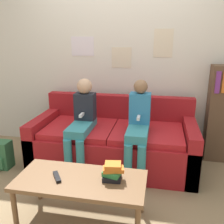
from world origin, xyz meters
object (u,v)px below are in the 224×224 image
person_left (82,120)px  tv_remote (57,177)px  couch (114,142)px  bookshelf (224,114)px  person_right (138,125)px  coffee_table (81,183)px

person_left → tv_remote: (0.07, -0.91, -0.19)m
couch → bookshelf: bookshelf is taller
couch → bookshelf: 1.43m
couch → person_right: size_ratio=1.80×
person_left → person_right: size_ratio=0.99×
person_left → bookshelf: size_ratio=0.89×
bookshelf → person_right: bearing=-149.9°
person_left → person_right: 0.66m
person_right → bookshelf: 1.19m
person_left → bookshelf: bearing=19.4°
coffee_table → couch: bearing=85.8°
tv_remote → couch: bearing=42.1°
person_right → tv_remote: size_ratio=6.69×
couch → person_right: bearing=-34.3°
coffee_table → person_left: 0.95m
couch → coffee_table: bearing=-94.2°
person_left → person_right: bearing=-0.2°
coffee_table → tv_remote: size_ratio=6.68×
bookshelf → couch: bearing=-164.2°
couch → person_left: bearing=-148.3°
person_left → coffee_table: bearing=-73.3°
tv_remote → person_right: bearing=22.7°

